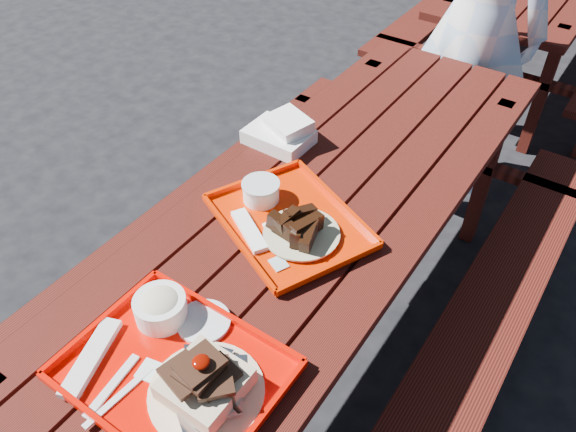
# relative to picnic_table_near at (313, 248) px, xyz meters

# --- Properties ---
(ground) EXTENTS (60.00, 60.00, 0.00)m
(ground) POSITION_rel_picnic_table_near_xyz_m (0.00, 0.00, -0.56)
(ground) COLOR black
(ground) RESTS_ON ground
(picnic_table_near) EXTENTS (1.41, 2.40, 0.75)m
(picnic_table_near) POSITION_rel_picnic_table_near_xyz_m (0.00, 0.00, 0.00)
(picnic_table_near) COLOR #4B140E
(picnic_table_near) RESTS_ON ground
(near_tray) EXTENTS (0.51, 0.43, 0.16)m
(near_tray) POSITION_rel_picnic_table_near_xyz_m (0.05, -0.67, 0.23)
(near_tray) COLOR #DD0A00
(near_tray) RESTS_ON picnic_table_near
(far_tray) EXTENTS (0.57, 0.52, 0.08)m
(far_tray) POSITION_rel_picnic_table_near_xyz_m (-0.03, -0.12, 0.21)
(far_tray) COLOR red
(far_tray) RESTS_ON picnic_table_near
(white_cloth) EXTENTS (0.23, 0.20, 0.09)m
(white_cloth) POSITION_rel_picnic_table_near_xyz_m (-0.29, 0.23, 0.23)
(white_cloth) COLOR white
(white_cloth) RESTS_ON picnic_table_near
(person) EXTENTS (0.66, 0.47, 1.72)m
(person) POSITION_rel_picnic_table_near_xyz_m (0.00, 1.38, 0.30)
(person) COLOR #BFDEFE
(person) RESTS_ON ground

